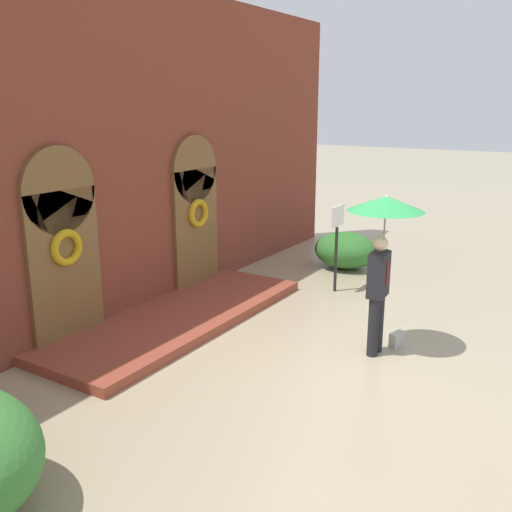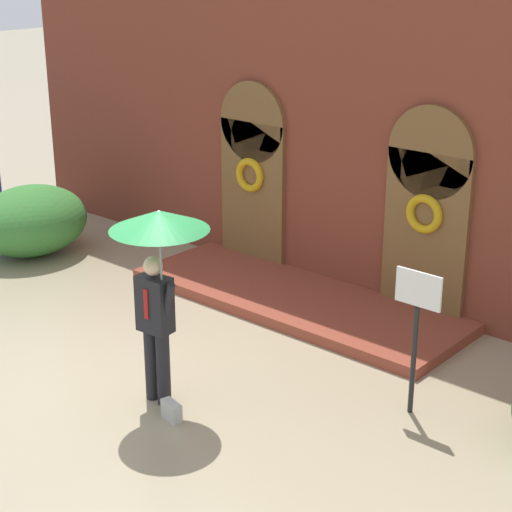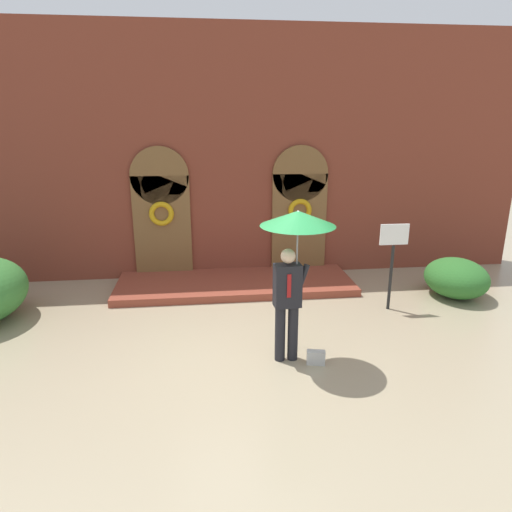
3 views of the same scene
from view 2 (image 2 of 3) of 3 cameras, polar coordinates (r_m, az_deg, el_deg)
ground_plane at (r=10.75m, az=-7.63°, el=-8.09°), size 80.00×80.00×0.00m
building_facade at (r=12.81m, az=5.96°, el=9.34°), size 14.00×2.30×5.60m
person_with_umbrella at (r=9.39m, az=-6.54°, el=0.46°), size 1.10×1.10×2.36m
handbag at (r=9.81m, az=-5.66°, el=-10.23°), size 0.30×0.18×0.22m
sign_post at (r=9.60m, az=10.64°, el=-4.15°), size 0.56×0.06×1.72m
shrub_left at (r=15.13m, az=-14.73°, el=2.31°), size 1.67×1.99×1.19m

